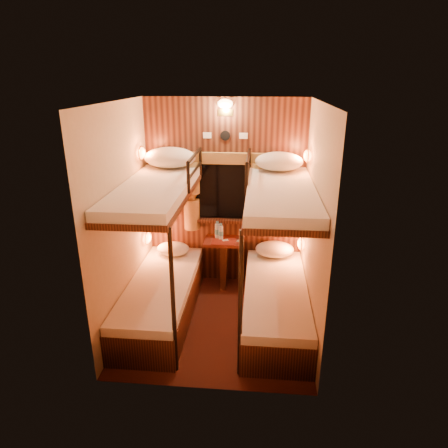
# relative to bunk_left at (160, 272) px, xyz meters

# --- Properties ---
(floor) EXTENTS (2.10, 2.10, 0.00)m
(floor) POSITION_rel_bunk_left_xyz_m (0.65, -0.07, -0.56)
(floor) COLOR black
(floor) RESTS_ON ground
(ceiling) EXTENTS (2.10, 2.10, 0.00)m
(ceiling) POSITION_rel_bunk_left_xyz_m (0.65, -0.07, 1.84)
(ceiling) COLOR silver
(ceiling) RESTS_ON wall_back
(wall_back) EXTENTS (2.40, 0.00, 2.40)m
(wall_back) POSITION_rel_bunk_left_xyz_m (0.65, 0.98, 0.64)
(wall_back) COLOR #C6B293
(wall_back) RESTS_ON floor
(wall_front) EXTENTS (2.40, 0.00, 2.40)m
(wall_front) POSITION_rel_bunk_left_xyz_m (0.65, -1.12, 0.64)
(wall_front) COLOR #C6B293
(wall_front) RESTS_ON floor
(wall_left) EXTENTS (0.00, 2.40, 2.40)m
(wall_left) POSITION_rel_bunk_left_xyz_m (-0.35, -0.07, 0.64)
(wall_left) COLOR #C6B293
(wall_left) RESTS_ON floor
(wall_right) EXTENTS (0.00, 2.40, 2.40)m
(wall_right) POSITION_rel_bunk_left_xyz_m (1.65, -0.07, 0.64)
(wall_right) COLOR #C6B293
(wall_right) RESTS_ON floor
(back_panel) EXTENTS (2.00, 0.03, 2.40)m
(back_panel) POSITION_rel_bunk_left_xyz_m (0.65, 0.97, 0.64)
(back_panel) COLOR black
(back_panel) RESTS_ON floor
(bunk_left) EXTENTS (0.72, 1.90, 1.82)m
(bunk_left) POSITION_rel_bunk_left_xyz_m (0.00, 0.00, 0.00)
(bunk_left) COLOR black
(bunk_left) RESTS_ON floor
(bunk_right) EXTENTS (0.72, 1.90, 1.82)m
(bunk_right) POSITION_rel_bunk_left_xyz_m (1.30, 0.00, 0.00)
(bunk_right) COLOR black
(bunk_right) RESTS_ON floor
(window) EXTENTS (1.00, 0.12, 0.79)m
(window) POSITION_rel_bunk_left_xyz_m (0.65, 0.94, 0.62)
(window) COLOR black
(window) RESTS_ON back_panel
(curtains) EXTENTS (1.10, 0.22, 1.00)m
(curtains) POSITION_rel_bunk_left_xyz_m (0.65, 0.90, 0.71)
(curtains) COLOR olive
(curtains) RESTS_ON back_panel
(back_fixtures) EXTENTS (0.54, 0.09, 0.48)m
(back_fixtures) POSITION_rel_bunk_left_xyz_m (0.65, 0.93, 1.69)
(back_fixtures) COLOR black
(back_fixtures) RESTS_ON back_panel
(reading_lamps) EXTENTS (2.00, 0.20, 1.25)m
(reading_lamps) POSITION_rel_bunk_left_xyz_m (0.65, 0.63, 0.68)
(reading_lamps) COLOR orange
(reading_lamps) RESTS_ON wall_left
(table) EXTENTS (0.50, 0.34, 0.66)m
(table) POSITION_rel_bunk_left_xyz_m (0.65, 0.78, -0.14)
(table) COLOR #541913
(table) RESTS_ON floor
(bottle_left) EXTENTS (0.07, 0.07, 0.23)m
(bottle_left) POSITION_rel_bunk_left_xyz_m (0.56, 0.84, 0.19)
(bottle_left) COLOR #99BFE5
(bottle_left) RESTS_ON table
(bottle_right) EXTENTS (0.06, 0.06, 0.21)m
(bottle_right) POSITION_rel_bunk_left_xyz_m (0.61, 0.81, 0.18)
(bottle_right) COLOR #99BFE5
(bottle_right) RESTS_ON table
(sachet_a) EXTENTS (0.10, 0.09, 0.01)m
(sachet_a) POSITION_rel_bunk_left_xyz_m (0.86, 0.75, 0.09)
(sachet_a) COLOR silver
(sachet_a) RESTS_ON table
(sachet_b) EXTENTS (0.09, 0.08, 0.01)m
(sachet_b) POSITION_rel_bunk_left_xyz_m (0.67, 0.76, 0.09)
(sachet_b) COLOR silver
(sachet_b) RESTS_ON table
(pillow_lower_left) EXTENTS (0.42, 0.30, 0.17)m
(pillow_lower_left) POSITION_rel_bunk_left_xyz_m (-0.00, 0.69, -0.02)
(pillow_lower_left) COLOR silver
(pillow_lower_left) RESTS_ON bunk_left
(pillow_lower_right) EXTENTS (0.49, 0.35, 0.19)m
(pillow_lower_right) POSITION_rel_bunk_left_xyz_m (1.30, 0.77, -0.01)
(pillow_lower_right) COLOR silver
(pillow_lower_right) RESTS_ON bunk_right
(pillow_upper_left) EXTENTS (0.62, 0.44, 0.24)m
(pillow_upper_left) POSITION_rel_bunk_left_xyz_m (-0.00, 0.75, 1.15)
(pillow_upper_left) COLOR silver
(pillow_upper_left) RESTS_ON bunk_left
(pillow_upper_right) EXTENTS (0.56, 0.40, 0.22)m
(pillow_upper_right) POSITION_rel_bunk_left_xyz_m (1.30, 0.70, 1.14)
(pillow_upper_right) COLOR silver
(pillow_upper_right) RESTS_ON bunk_right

